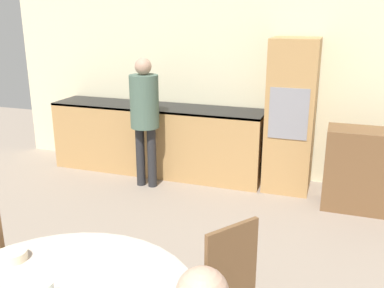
{
  "coord_description": "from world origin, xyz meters",
  "views": [
    {
      "loc": [
        1.02,
        0.08,
        2.14
      ],
      "look_at": [
        -0.06,
        3.21,
        1.12
      ],
      "focal_mm": 40.0,
      "sensor_mm": 36.0,
      "label": 1
    }
  ],
  "objects": [
    {
      "name": "wall_back",
      "position": [
        0.0,
        5.61,
        1.3
      ],
      "size": [
        7.18,
        0.05,
        2.6
      ],
      "color": "beige",
      "rests_on": "ground_plane"
    },
    {
      "name": "oven_unit",
      "position": [
        0.51,
        5.27,
        0.93
      ],
      "size": [
        0.56,
        0.59,
        1.86
      ],
      "color": "tan",
      "rests_on": "ground_plane"
    },
    {
      "name": "sideboard",
      "position": [
        1.54,
        4.92,
        0.46
      ],
      "size": [
        1.18,
        0.45,
        0.93
      ],
      "color": "brown",
      "rests_on": "ground_plane"
    },
    {
      "name": "kitchen_counter",
      "position": [
        -1.28,
        5.27,
        0.48
      ],
      "size": [
        2.93,
        0.6,
        0.94
      ],
      "color": "tan",
      "rests_on": "ground_plane"
    },
    {
      "name": "bowl_near",
      "position": [
        -0.66,
        1.79,
        0.8
      ],
      "size": [
        0.16,
        0.16,
        0.05
      ],
      "color": "beige",
      "rests_on": "dining_table"
    },
    {
      "name": "person_standing",
      "position": [
        -1.21,
        4.75,
        1.0
      ],
      "size": [
        0.35,
        0.35,
        1.63
      ],
      "color": "#262628",
      "rests_on": "ground_plane"
    },
    {
      "name": "chair_far_right",
      "position": [
        0.46,
        2.27,
        0.54
      ],
      "size": [
        0.56,
        0.56,
        0.98
      ],
      "rotation": [
        0.0,
        0.0,
        4.09
      ],
      "color": "brown",
      "rests_on": "ground_plane"
    }
  ]
}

